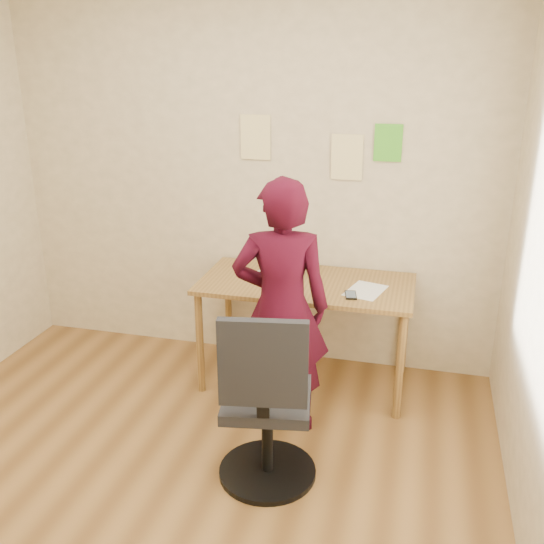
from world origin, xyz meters
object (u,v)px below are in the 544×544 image
(desk, at_px, (306,294))
(phone, at_px, (351,295))
(laptop, at_px, (277,270))
(office_chair, at_px, (266,412))
(person, at_px, (281,308))

(desk, xyz_separation_m, phone, (0.32, -0.17, 0.09))
(desk, height_order, laptop, laptop)
(office_chair, xyz_separation_m, person, (-0.05, 0.55, 0.34))
(desk, bearing_deg, person, -94.19)
(laptop, bearing_deg, desk, 8.35)
(office_chair, height_order, person, person)
(laptop, height_order, office_chair, office_chair)
(desk, height_order, phone, phone)
(laptop, bearing_deg, office_chair, -59.96)
(phone, bearing_deg, desk, 140.44)
(phone, relative_size, person, 0.09)
(office_chair, bearing_deg, person, 86.09)
(desk, bearing_deg, phone, -28.34)
(desk, height_order, person, person)
(phone, height_order, person, person)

